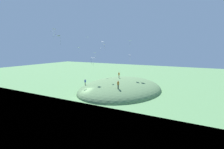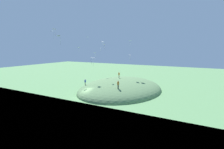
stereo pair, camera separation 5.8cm
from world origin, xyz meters
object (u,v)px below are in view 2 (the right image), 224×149
at_px(person_walking_path, 85,81).
at_px(person_with_child, 118,84).
at_px(kite_8, 130,41).
at_px(kite_2, 103,42).
at_px(person_watching_kites, 119,74).
at_px(kite_1, 59,37).
at_px(kite_6, 104,45).
at_px(kite_3, 95,53).
at_px(kite_11, 92,58).
at_px(kite_7, 54,29).
at_px(kite_10, 79,48).
at_px(kite_5, 94,58).
at_px(kite_4, 52,32).
at_px(kite_12, 101,48).
at_px(kite_9, 130,55).
at_px(kite_0, 87,37).

relative_size(person_walking_path, person_with_child, 0.91).
height_order(person_walking_path, kite_8, kite_8).
bearing_deg(kite_2, kite_8, -105.92).
height_order(person_watching_kites, kite_1, kite_1).
bearing_deg(kite_6, person_with_child, -128.96).
xyz_separation_m(kite_2, kite_6, (-9.82, -6.61, -1.16)).
xyz_separation_m(kite_3, kite_11, (-21.23, -13.97, -0.27)).
bearing_deg(person_with_child, kite_11, -147.57).
height_order(person_watching_kites, person_with_child, person_watching_kites).
xyz_separation_m(kite_7, kite_10, (5.41, -2.68, -4.24)).
relative_size(person_walking_path, kite_3, 0.92).
bearing_deg(person_with_child, kite_2, 94.76).
bearing_deg(person_watching_kites, kite_1, -66.28).
bearing_deg(kite_5, kite_11, -146.72).
xyz_separation_m(kite_3, kite_4, (-14.91, 3.13, 5.85)).
relative_size(person_walking_path, kite_12, 1.56).
bearing_deg(kite_11, person_with_child, -20.95).
xyz_separation_m(kite_3, kite_6, (-9.18, -9.26, 2.40)).
distance_m(kite_9, kite_11, 16.20).
xyz_separation_m(person_walking_path, kite_8, (10.69, -7.73, 10.46)).
relative_size(kite_6, kite_9, 0.80).
xyz_separation_m(kite_1, kite_10, (9.53, 2.91, -2.15)).
bearing_deg(kite_2, kite_7, 175.29).
xyz_separation_m(kite_6, kite_12, (5.17, 4.35, -0.93)).
distance_m(person_walking_path, kite_9, 13.67).
bearing_deg(person_walking_path, kite_9, 113.56).
relative_size(kite_3, kite_12, 1.71).
xyz_separation_m(kite_9, kite_10, (-7.75, 10.99, 2.07)).
height_order(kite_5, kite_12, kite_12).
xyz_separation_m(person_watching_kites, kite_10, (-6.30, 8.55, 7.20)).
distance_m(kite_7, kite_10, 7.38).
distance_m(person_watching_kites, kite_4, 20.94).
distance_m(kite_0, kite_11, 29.49).
distance_m(person_with_child, kite_11, 8.96).
bearing_deg(kite_9, kite_6, 126.85).
bearing_deg(kite_6, kite_2, 33.93).
distance_m(person_with_child, kite_0, 28.58).
bearing_deg(kite_7, person_watching_kites, -43.78).
bearing_deg(kite_4, kite_8, -53.64).
bearing_deg(kite_6, kite_3, 45.26).
relative_size(person_walking_path, kite_10, 1.23).
relative_size(kite_4, kite_8, 1.24).
bearing_deg(kite_4, kite_7, -127.93).
xyz_separation_m(kite_4, kite_7, (-3.30, -4.24, 0.09)).
relative_size(kite_2, kite_10, 1.27).
height_order(kite_1, kite_2, kite_1).
relative_size(kite_3, kite_4, 0.85).
relative_size(kite_1, kite_5, 0.94).
bearing_deg(person_walking_path, kite_10, -119.55).
distance_m(kite_10, kite_12, 8.87).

